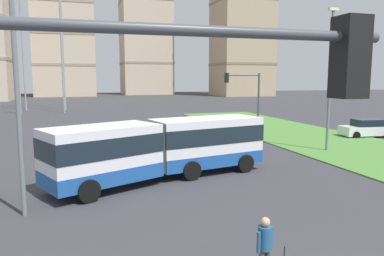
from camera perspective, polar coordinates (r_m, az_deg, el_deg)
name	(u,v)px	position (r m, az deg, el deg)	size (l,w,h in m)	color
articulated_bus	(162,148)	(19.02, -4.67, -3.03)	(11.94, 5.95, 3.00)	white
car_white_van	(366,128)	(36.25, 25.32, -0.06)	(4.59, 2.46, 1.58)	silver
pedestrian_crossing	(265,245)	(9.94, 11.17, -17.36)	(0.54, 0.36, 1.74)	#4C4238
traffic_light_near_left	(113,218)	(3.29, -12.05, -13.43)	(4.06, 0.28, 5.79)	#474C51
traffic_light_far_right	(247,94)	(31.17, 8.49, 5.19)	(3.31, 0.28, 5.62)	#474C51
streetlight_left	(16,76)	(14.90, -25.54, 7.30)	(0.70, 0.28, 9.66)	slate
streetlight_median	(330,75)	(27.67, 20.56, 7.70)	(0.70, 0.28, 9.94)	slate
apartment_tower_westcentre	(63,22)	(116.57, -19.27, 15.26)	(16.82, 14.94, 42.63)	#C6B299
apartment_tower_centre	(145,19)	(124.10, -7.23, 16.36)	(15.60, 14.41, 47.89)	#C6B299
apartment_tower_eastcentre	(242,3)	(114.17, 7.80, 18.55)	(15.57, 14.60, 53.50)	tan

